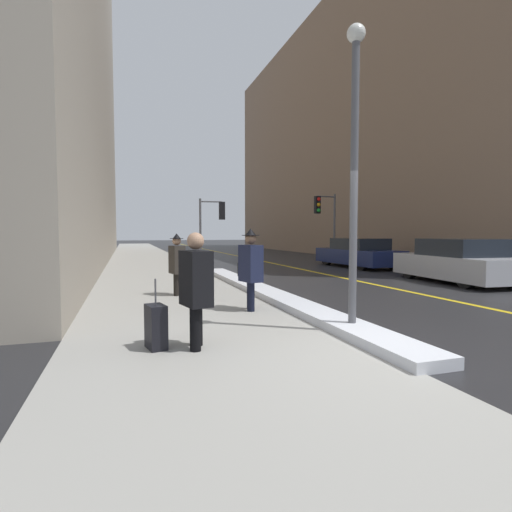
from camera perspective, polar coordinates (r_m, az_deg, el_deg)
name	(u,v)px	position (r m, az deg, el deg)	size (l,w,h in m)	color
ground_plane	(383,355)	(5.49, 17.67, -13.31)	(160.00, 160.00, 0.00)	#232326
sidewalk_slab	(151,266)	(19.35, -14.77, -1.36)	(4.00, 80.00, 0.01)	#9E9B93
road_centre_stripe	(271,263)	(20.58, 2.15, -0.99)	(0.16, 80.00, 0.00)	gold
snow_bank_curb	(264,292)	(10.07, 1.21, -5.11)	(0.65, 11.85, 0.15)	silver
building_facade_left	(44,1)	(27.46, -28.04, 29.48)	(6.00, 36.00, 27.63)	gray
building_facade_right	(353,135)	(31.63, 13.65, 16.44)	(6.00, 36.00, 17.54)	#846B56
lamp_post	(355,150)	(6.47, 13.89, 14.50)	(0.28, 0.28, 4.69)	#515156
traffic_light_near	(214,217)	(20.44, -5.97, 5.56)	(1.31, 0.33, 3.27)	#515156
traffic_light_far	(324,213)	(21.29, 9.70, 6.11)	(1.31, 0.41, 3.60)	#515156
pedestrian_in_glasses	(196,285)	(5.38, -8.63, -4.09)	(0.40, 0.74, 1.56)	black
pedestrian_trailing	(250,266)	(7.94, -0.82, -1.45)	(0.40, 0.74, 1.64)	black
pedestrian_in_fedora	(177,262)	(10.04, -11.23, -0.80)	(0.38, 0.52, 1.54)	black
parked_car_silver	(458,262)	(14.02, 26.94, -0.77)	(2.22, 4.39, 1.37)	#B2B2B7
parked_car_navy	(358,253)	(18.62, 14.39, 0.37)	(1.95, 4.67, 1.31)	navy
rolling_suitcase	(156,327)	(5.56, -14.10, -9.82)	(0.29, 0.40, 0.95)	black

